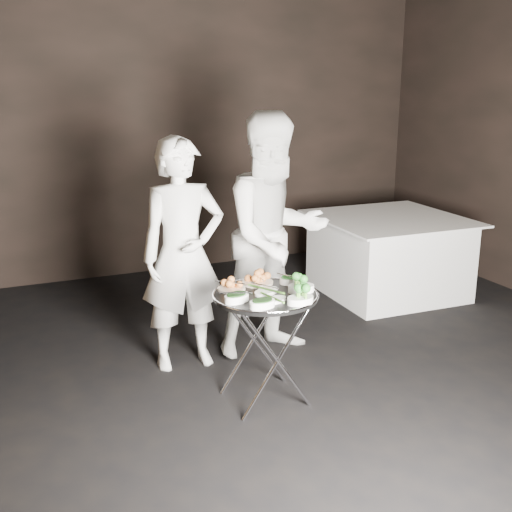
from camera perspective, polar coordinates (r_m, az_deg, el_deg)
name	(u,v)px	position (r m, az deg, el deg)	size (l,w,h in m)	color
floor	(318,419)	(4.21, 5.51, -14.21)	(6.00, 7.00, 0.05)	black
wall_back	(161,132)	(6.96, -8.48, 10.83)	(6.00, 0.05, 3.00)	black
tray_stand	(265,343)	(4.18, 0.82, -7.71)	(0.49, 0.42, 0.72)	silver
serving_tray	(265,295)	(4.07, 0.84, -3.52)	(0.68, 0.68, 0.03)	black
potato_plate_a	(231,286)	(4.14, -2.20, -2.64)	(0.18, 0.18, 0.07)	beige
potato_plate_b	(258,279)	(4.25, 0.15, -2.07)	(0.21, 0.21, 0.08)	beige
greens_bowl	(288,279)	(4.27, 2.82, -2.09)	(0.11, 0.11, 0.06)	white
asparagus_plate_a	(266,291)	(4.07, 0.92, -3.09)	(0.23, 0.19, 0.04)	white
asparagus_plate_b	(272,299)	(3.92, 1.45, -3.85)	(0.21, 0.15, 0.04)	white
spinach_bowl_a	(237,297)	(3.92, -1.73, -3.63)	(0.20, 0.16, 0.07)	white
spinach_bowl_b	(262,303)	(3.82, 0.57, -4.16)	(0.18, 0.13, 0.07)	white
broccoli_bowl_a	(301,287)	(4.11, 4.03, -2.75)	(0.18, 0.14, 0.07)	white
broccoli_bowl_b	(300,299)	(3.90, 3.96, -3.79)	(0.18, 0.14, 0.07)	white
serving_utensils	(263,283)	(4.11, 0.67, -2.38)	(0.59, 0.46, 0.01)	silver
waiter_left	(183,255)	(4.60, -6.51, 0.11)	(0.61, 0.40, 1.68)	silver
waiter_right	(275,236)	(4.79, 1.70, 1.78)	(0.89, 0.69, 1.83)	silver
dining_table	(388,255)	(6.40, 11.66, 0.08)	(1.33, 1.33, 0.76)	white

